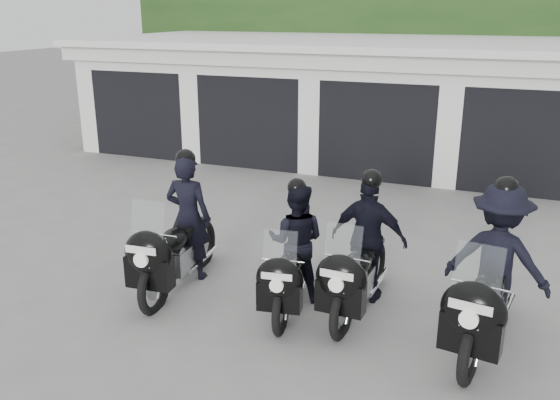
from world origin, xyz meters
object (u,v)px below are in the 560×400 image
at_px(police_bike_b, 294,251).
at_px(police_bike_c, 364,249).
at_px(police_bike_d, 494,272).
at_px(police_bike_a, 179,234).

bearing_deg(police_bike_b, police_bike_c, 7.48).
distance_m(police_bike_c, police_bike_d, 1.60).
height_order(police_bike_c, police_bike_d, police_bike_d).
xyz_separation_m(police_bike_b, police_bike_c, (0.87, 0.25, 0.07)).
distance_m(police_bike_b, police_bike_d, 2.45).
bearing_deg(police_bike_d, police_bike_b, -172.14).
height_order(police_bike_a, police_bike_c, police_bike_a).
height_order(police_bike_a, police_bike_b, police_bike_a).
bearing_deg(police_bike_a, police_bike_d, -2.89).
bearing_deg(police_bike_a, police_bike_c, 4.27).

